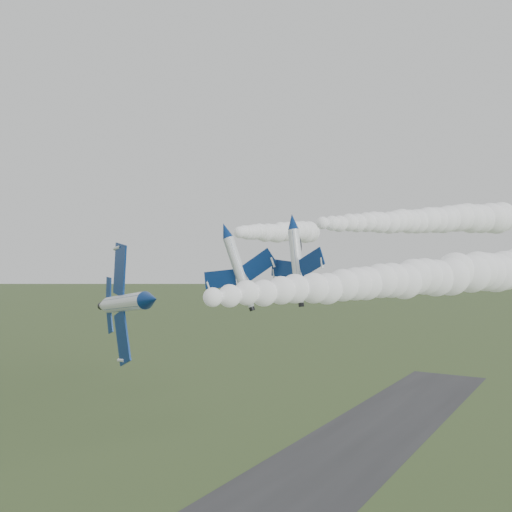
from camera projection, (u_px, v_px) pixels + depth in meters
The scene contains 6 objects.
jet_lead at pixel (150, 300), 48.83m from camera, with size 8.14×13.09×11.36m.
smoke_trail_jet_lead at pixel (421, 277), 67.96m from camera, with size 5.94×62.81×5.94m, color white, non-canonical shape.
jet_pair_left at pixel (225, 230), 82.60m from camera, with size 10.76×13.39×4.48m.
smoke_trail_jet_pair_left at pixel (283, 232), 113.17m from camera, with size 4.89×57.13×4.89m, color white, non-canonical shape.
jet_pair_right at pixel (292, 221), 78.16m from camera, with size 10.62×12.35×3.42m.
smoke_trail_jet_pair_right at pixel (426, 220), 96.37m from camera, with size 5.81×54.54×5.81m, color white, non-canonical shape.
Camera 1 is at (44.70, -43.79, 39.20)m, focal length 40.00 mm.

